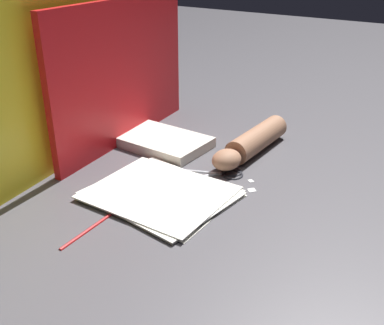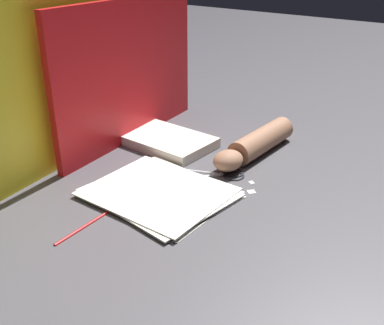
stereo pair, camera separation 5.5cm
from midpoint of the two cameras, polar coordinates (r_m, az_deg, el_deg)
ground_plane at (r=1.09m, az=1.00°, el=-3.48°), size 6.00×6.00×0.00m
backdrop_panel_left at (r=1.13m, az=-18.41°, el=10.61°), size 0.68×0.14×0.53m
backdrop_panel_center at (r=1.34m, az=-6.70°, el=11.33°), size 0.61×0.11×0.41m
paper_stack at (r=1.07m, az=-2.64°, el=-3.85°), size 0.29×0.34×0.01m
book_closed at (r=1.33m, az=-2.09°, el=2.80°), size 0.18×0.27×0.03m
scissors at (r=1.17m, az=5.49°, el=-1.38°), size 0.15×0.16×0.01m
hand_forearm at (r=1.27m, az=9.25°, el=2.29°), size 0.34×0.07×0.07m
paper_scrap_near at (r=1.14m, az=8.96°, el=-2.52°), size 0.02×0.02×0.00m
paper_scrap_mid at (r=1.10m, az=8.99°, el=-3.68°), size 0.03×0.03×0.00m
pen at (r=0.97m, az=-12.14°, el=-7.98°), size 0.15×0.02×0.01m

